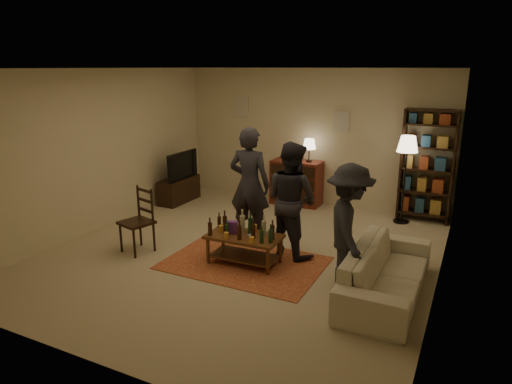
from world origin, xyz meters
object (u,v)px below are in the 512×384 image
Objects in this scene: bookshelf at (427,165)px; floor_lamp at (407,150)px; sofa at (386,272)px; person_right at (291,199)px; tv_stand at (179,184)px; dresser at (297,181)px; person_by_sofa at (349,227)px; person_left at (250,185)px; coffee_table at (244,238)px; dining_chair at (140,218)px.

bookshelf is 0.52m from floor_lamp.
person_right is at bearing 66.47° from sofa.
tv_stand is at bearing -4.34° from person_right.
person_by_sofa is at bearing -58.53° from dresser.
bookshelf is at bearing 42.45° from floor_lamp.
sofa is (2.39, -3.11, -0.17)m from dresser.
bookshelf reaches higher than person_left.
tv_stand reaches higher than sofa.
person_left reaches higher than tv_stand.
dresser reaches higher than coffee_table.
dresser is at bearing -48.74° from person_right.
dresser is 2.50m from bookshelf.
tv_stand is at bearing -157.93° from dresser.
person_left is at bearing 111.83° from coffee_table.
bookshelf is (4.69, 0.98, 0.65)m from tv_stand.
sofa is 2.59m from person_left.
person_left is 1.08× the size of person_right.
tv_stand is 4.53m from floor_lamp.
sofa is (3.63, 0.22, -0.22)m from dining_chair.
dresser is 0.67× the size of bookshelf.
person_by_sofa is (-0.23, -2.87, -0.53)m from floor_lamp.
coffee_table is 1.06× the size of dining_chair.
person_by_sofa is at bearing -99.80° from bookshelf.
tv_stand is at bearing 128.05° from dining_chair.
dining_chair is at bearing -67.17° from tv_stand.
dresser is at bearing 173.97° from floor_lamp.
dining_chair reaches higher than sofa.
person_right is (0.86, -2.45, 0.38)m from dresser.
tv_stand is 4.70m from person_by_sofa.
dresser is (1.23, 3.34, -0.05)m from dining_chair.
bookshelf reaches higher than dresser.
coffee_table is at bearing -123.03° from bookshelf.
person_left is (-2.07, -1.98, -0.40)m from floor_lamp.
dresser is at bearing 84.93° from dining_chair.
sofa is at bearing -25.34° from tv_stand.
dining_chair is at bearing -137.14° from floor_lamp.
dresser reaches higher than sofa.
bookshelf is 1.28× the size of floor_lamp.
person_right is at bearing -70.62° from dresser.
coffee_table is at bearing 65.51° from person_by_sofa.
floor_lamp is 0.98× the size of person_by_sofa.
floor_lamp reaches higher than dining_chair.
dresser is 2.29m from floor_lamp.
person_left reaches higher than floor_lamp.
coffee_table is at bearing 75.32° from person_right.
bookshelf is 3.30m from person_left.
tv_stand is (-2.65, 2.16, -0.01)m from coffee_table.
floor_lamp is at bearing 5.38° from sofa.
person_left is 2.05m from person_by_sofa.
dining_chair is at bearing -170.76° from coffee_table.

